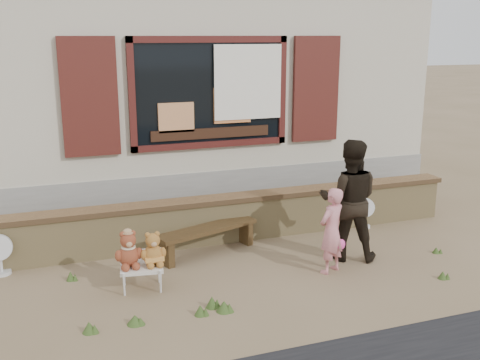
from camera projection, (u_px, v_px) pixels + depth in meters
name	position (u px, v px, depth m)	size (l,w,h in m)	color
ground	(255.00, 265.00, 7.33)	(80.00, 80.00, 0.00)	brown
shopfront	(173.00, 83.00, 10.92)	(8.04, 5.13, 4.00)	#B1A78F
brick_wall	(231.00, 217.00, 8.15)	(7.10, 0.36, 0.67)	tan
bench	(207.00, 234.00, 7.64)	(1.51, 0.77, 0.38)	#362512
folding_chair	(142.00, 267.00, 6.57)	(0.55, 0.50, 0.30)	beige
teddy_bear_left	(128.00, 248.00, 6.48)	(0.32, 0.28, 0.44)	brown
teddy_bear_right	(153.00, 248.00, 6.54)	(0.30, 0.26, 0.41)	brown
child	(331.00, 231.00, 6.98)	(0.40, 0.26, 1.10)	pink
adult	(349.00, 200.00, 7.37)	(0.79, 0.61, 1.62)	black
fan_left	(0.00, 254.00, 6.98)	(0.34, 0.23, 0.54)	silver
fan_right	(364.00, 213.00, 8.69)	(0.31, 0.21, 0.48)	silver
grass_tufts	(206.00, 302.00, 6.18)	(4.90, 1.61, 0.13)	#375020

